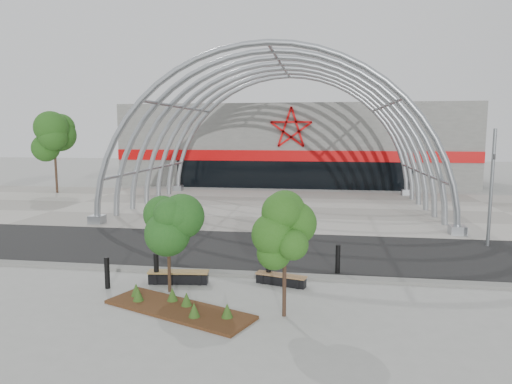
% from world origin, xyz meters
% --- Properties ---
extents(ground, '(140.00, 140.00, 0.00)m').
position_xyz_m(ground, '(0.00, 0.00, 0.00)').
color(ground, '#989893').
rests_on(ground, ground).
extents(road, '(140.00, 7.00, 0.02)m').
position_xyz_m(road, '(0.00, 3.50, 0.01)').
color(road, black).
rests_on(road, ground).
extents(forecourt, '(60.00, 17.00, 0.04)m').
position_xyz_m(forecourt, '(0.00, 15.50, 0.02)').
color(forecourt, gray).
rests_on(forecourt, ground).
extents(kerb, '(60.00, 0.50, 0.12)m').
position_xyz_m(kerb, '(0.00, -0.25, 0.06)').
color(kerb, slate).
rests_on(kerb, ground).
extents(arena_building, '(34.00, 15.24, 8.00)m').
position_xyz_m(arena_building, '(0.00, 33.45, 3.99)').
color(arena_building, slate).
rests_on(arena_building, ground).
extents(vault_canopy, '(20.80, 15.80, 20.36)m').
position_xyz_m(vault_canopy, '(0.00, 15.50, 0.02)').
color(vault_canopy, '#989EA3').
rests_on(vault_canopy, ground).
extents(planting_bed, '(4.99, 3.19, 0.51)m').
position_xyz_m(planting_bed, '(-1.24, -3.82, 0.12)').
color(planting_bed, '#3F2311').
rests_on(planting_bed, ground).
extents(signal_pole, '(0.30, 0.78, 5.49)m').
position_xyz_m(signal_pole, '(10.75, 5.78, 2.87)').
color(signal_pole, gray).
rests_on(signal_pole, ground).
extents(street_tree_0, '(1.53, 1.53, 3.49)m').
position_xyz_m(street_tree_0, '(-2.00, -2.30, 2.51)').
color(street_tree_0, black).
rests_on(street_tree_0, ground).
extents(street_tree_1, '(1.44, 1.44, 3.41)m').
position_xyz_m(street_tree_1, '(2.00, -3.78, 2.45)').
color(street_tree_1, black).
rests_on(street_tree_1, ground).
extents(bench_0, '(2.18, 0.71, 0.45)m').
position_xyz_m(bench_0, '(-1.97, -1.44, 0.22)').
color(bench_0, black).
rests_on(bench_0, ground).
extents(bench_1, '(1.86, 0.86, 0.38)m').
position_xyz_m(bench_1, '(1.65, -1.08, 0.19)').
color(bench_1, black).
rests_on(bench_1, ground).
extents(bollard_0, '(0.18, 0.18, 1.10)m').
position_xyz_m(bollard_0, '(-4.23, -2.31, 0.55)').
color(bollard_0, black).
rests_on(bollard_0, ground).
extents(bollard_1, '(0.18, 0.18, 1.10)m').
position_xyz_m(bollard_1, '(-2.72, -1.63, 0.55)').
color(bollard_1, black).
rests_on(bollard_1, ground).
extents(bollard_2, '(0.17, 0.17, 1.08)m').
position_xyz_m(bollard_2, '(1.11, -0.43, 0.54)').
color(bollard_2, black).
rests_on(bollard_2, ground).
extents(bollard_3, '(0.18, 0.18, 1.11)m').
position_xyz_m(bollard_3, '(1.18, -0.87, 0.56)').
color(bollard_3, black).
rests_on(bollard_3, ground).
extents(bollard_4, '(0.18, 0.18, 1.11)m').
position_xyz_m(bollard_4, '(3.65, 0.53, 0.56)').
color(bollard_4, black).
rests_on(bollard_4, ground).
extents(bg_tree_0, '(3.00, 3.00, 6.45)m').
position_xyz_m(bg_tree_0, '(-20.00, 20.00, 4.64)').
color(bg_tree_0, '#312017').
rests_on(bg_tree_0, ground).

